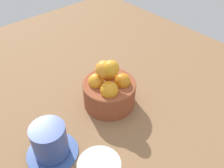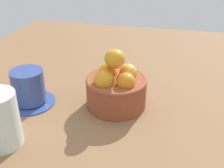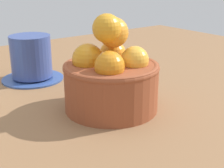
% 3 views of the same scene
% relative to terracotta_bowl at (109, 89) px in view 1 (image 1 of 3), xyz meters
% --- Properties ---
extents(ground_plane, '(1.22, 1.02, 0.03)m').
position_rel_terracotta_bowl_xyz_m(ground_plane, '(0.00, -0.00, -0.07)').
color(ground_plane, brown).
extents(terracotta_bowl, '(0.14, 0.14, 0.14)m').
position_rel_terracotta_bowl_xyz_m(terracotta_bowl, '(0.00, 0.00, 0.00)').
color(terracotta_bowl, brown).
rests_on(terracotta_bowl, ground_plane).
extents(coffee_cup, '(0.11, 0.11, 0.08)m').
position_rel_terracotta_bowl_xyz_m(coffee_cup, '(-0.04, 0.19, -0.01)').
color(coffee_cup, '#324D91').
rests_on(coffee_cup, ground_plane).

